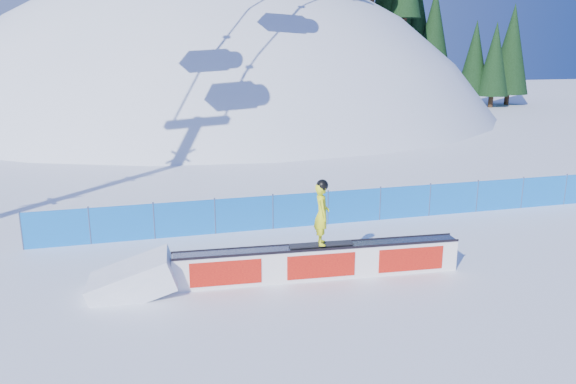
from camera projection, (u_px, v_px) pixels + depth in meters
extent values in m
plane|color=white|center=(412.00, 268.00, 16.04)|extent=(160.00, 160.00, 0.00)
sphere|color=white|center=(219.00, 280.00, 59.81)|extent=(64.00, 64.00, 64.00)
cylinder|color=#332114|center=(366.00, 4.00, 57.09)|extent=(0.50, 0.50, 1.40)
cylinder|color=#332114|center=(389.00, 36.00, 61.69)|extent=(0.50, 0.50, 1.40)
cylinder|color=#332114|center=(432.00, 49.00, 56.21)|extent=(0.50, 0.50, 1.40)
cylinder|color=#332114|center=(422.00, 59.00, 60.97)|extent=(0.50, 0.50, 1.40)
cone|color=black|center=(424.00, 10.00, 59.69)|extent=(3.97, 3.97, 9.03)
cylinder|color=#332114|center=(449.00, 83.00, 59.89)|extent=(0.50, 0.50, 1.40)
cone|color=black|center=(452.00, 44.00, 58.87)|extent=(3.04, 3.04, 6.91)
cylinder|color=#332114|center=(430.00, 75.00, 62.36)|extent=(0.50, 0.50, 1.40)
cone|color=black|center=(433.00, 37.00, 61.34)|extent=(3.05, 3.05, 6.94)
cylinder|color=#332114|center=(469.00, 99.00, 61.78)|extent=(0.50, 0.50, 1.40)
cone|color=black|center=(472.00, 57.00, 60.67)|extent=(3.36, 3.36, 7.64)
cylinder|color=#332114|center=(472.00, 98.00, 62.31)|extent=(0.50, 0.50, 1.40)
cone|color=black|center=(475.00, 60.00, 61.27)|extent=(3.14, 3.14, 7.14)
cylinder|color=#332114|center=(520.00, 102.00, 58.03)|extent=(0.50, 0.50, 1.40)
cone|color=black|center=(524.00, 58.00, 56.91)|extent=(3.39, 3.39, 7.70)
cube|color=blue|center=(354.00, 206.00, 20.09)|extent=(22.00, 0.03, 1.20)
cylinder|color=#3A4569|center=(21.00, 230.00, 17.31)|extent=(0.05, 0.05, 1.30)
cylinder|color=#3A4569|center=(90.00, 225.00, 17.82)|extent=(0.05, 0.05, 1.30)
cylinder|color=#3A4569|center=(154.00, 220.00, 18.32)|extent=(0.05, 0.05, 1.30)
cylinder|color=#3A4569|center=(215.00, 215.00, 18.82)|extent=(0.05, 0.05, 1.30)
cylinder|color=#3A4569|center=(273.00, 211.00, 19.33)|extent=(0.05, 0.05, 1.30)
cylinder|color=#3A4569|center=(328.00, 207.00, 19.83)|extent=(0.05, 0.05, 1.30)
cylinder|color=#3A4569|center=(380.00, 203.00, 20.33)|extent=(0.05, 0.05, 1.30)
cylinder|color=#3A4569|center=(430.00, 199.00, 20.84)|extent=(0.05, 0.05, 1.30)
cylinder|color=#3A4569|center=(477.00, 195.00, 21.34)|extent=(0.05, 0.05, 1.30)
cylinder|color=#3A4569|center=(522.00, 192.00, 21.84)|extent=(0.05, 0.05, 1.30)
cylinder|color=#3A4569|center=(565.00, 189.00, 22.34)|extent=(0.05, 0.05, 1.30)
cube|color=white|center=(319.00, 263.00, 15.24)|extent=(7.87, 1.04, 0.88)
cube|color=gray|center=(319.00, 247.00, 15.13)|extent=(7.80, 1.06, 0.04)
cube|color=black|center=(322.00, 250.00, 14.88)|extent=(7.84, 0.58, 0.06)
cube|color=black|center=(317.00, 243.00, 15.37)|extent=(7.84, 0.58, 0.06)
cube|color=red|center=(321.00, 266.00, 15.00)|extent=(7.45, 0.54, 0.66)
cube|color=red|center=(317.00, 259.00, 15.49)|extent=(7.45, 0.54, 0.66)
cube|color=black|center=(321.00, 245.00, 15.12)|extent=(1.76, 0.44, 0.03)
imported|color=#F0FA1A|center=(322.00, 214.00, 14.91)|extent=(0.51, 0.68, 1.69)
sphere|color=black|center=(322.00, 185.00, 14.71)|extent=(0.31, 0.31, 0.31)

